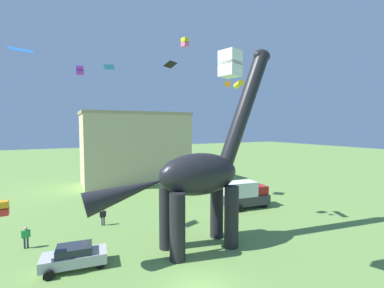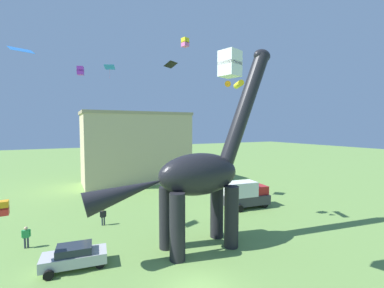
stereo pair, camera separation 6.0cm
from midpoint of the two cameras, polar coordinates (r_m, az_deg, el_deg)
dinosaur_sculpture at (r=20.86m, az=1.43°, el=-6.56°), size 15.72×3.33×16.43m
parked_sedan_left at (r=21.20m, az=-24.04°, el=-21.30°), size 4.38×2.27×1.55m
parked_box_truck at (r=32.61m, az=11.55°, el=-10.60°), size 5.80×2.72×3.20m
person_watching_child at (r=25.80m, az=-32.22°, el=-16.36°), size 0.65×0.29×1.74m
person_strolling_adult at (r=28.13m, az=-18.64°, el=-14.43°), size 0.62×0.27×1.65m
kite_high_right at (r=38.90m, az=-22.98°, el=14.42°), size 0.96×0.96×1.10m
kite_near_high at (r=26.51m, az=-1.43°, el=21.15°), size 0.69×0.69×0.79m
kite_high_left at (r=20.29m, az=-35.69°, el=-11.20°), size 0.64×0.64×0.87m
kite_near_low at (r=27.00m, az=-32.99°, el=16.73°), size 2.08×1.76×0.56m
kite_far_right at (r=34.72m, az=-4.58°, el=16.79°), size 1.97×1.79×0.57m
kite_trailing at (r=15.39m, az=8.32°, el=16.84°), size 1.24×1.24×1.41m
kite_far_left at (r=26.12m, az=9.62°, el=12.61°), size 2.03×2.06×0.59m
kite_drifting at (r=38.62m, az=-17.39°, el=15.62°), size 1.61×1.38×1.81m
background_building_block at (r=46.87m, az=-11.85°, el=-0.73°), size 18.04×8.17×12.21m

